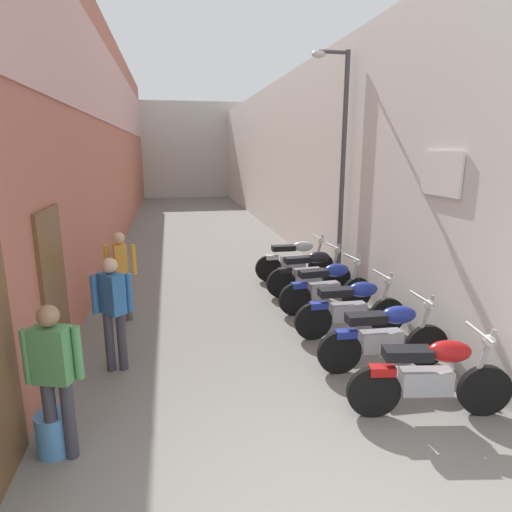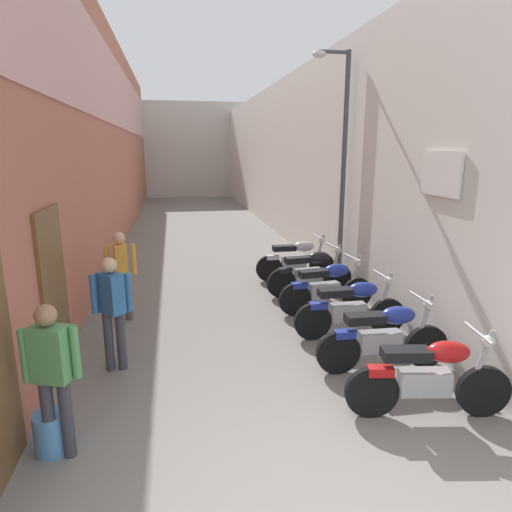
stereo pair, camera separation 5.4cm
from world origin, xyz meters
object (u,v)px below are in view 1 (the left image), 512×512
object	(u,v)px
pedestrian_by_doorway	(55,372)
pedestrian_further_down	(121,270)
motorcycle_second	(385,335)
water_jug_near_door	(54,433)
motorcycle_third	(352,307)
pedestrian_mid_alley	(113,306)
motorcycle_nearest	(432,375)
motorcycle_fourth	(327,286)
motorcycle_sixth	(296,259)
motorcycle_fifth	(310,271)
street_lamp	(339,155)

from	to	relation	value
pedestrian_by_doorway	pedestrian_further_down	size ratio (longest dim) A/B	1.00
motorcycle_second	water_jug_near_door	distance (m)	4.10
motorcycle_third	pedestrian_further_down	distance (m)	3.93
motorcycle_second	pedestrian_mid_alley	world-z (taller)	pedestrian_mid_alley
motorcycle_second	pedestrian_by_doorway	size ratio (longest dim) A/B	1.18
motorcycle_nearest	pedestrian_further_down	bearing A→B (deg)	135.03
pedestrian_by_doorway	pedestrian_mid_alley	world-z (taller)	same
motorcycle_second	pedestrian_further_down	size ratio (longest dim) A/B	1.18
pedestrian_further_down	motorcycle_third	bearing A→B (deg)	-21.37
motorcycle_nearest	motorcycle_fourth	world-z (taller)	same
motorcycle_sixth	water_jug_near_door	bearing A→B (deg)	-126.90
pedestrian_further_down	water_jug_near_door	world-z (taller)	pedestrian_further_down
motorcycle_fourth	water_jug_near_door	size ratio (longest dim) A/B	4.40
motorcycle_sixth	pedestrian_by_doorway	bearing A→B (deg)	-125.68
motorcycle_nearest	motorcycle_fifth	xyz separation A→B (m)	(0.00, 4.35, 0.00)
motorcycle_second	motorcycle_fifth	world-z (taller)	same
pedestrian_further_down	street_lamp	bearing A→B (deg)	15.18
water_jug_near_door	street_lamp	size ratio (longest dim) A/B	0.09
motorcycle_nearest	water_jug_near_door	distance (m)	3.99
motorcycle_fourth	motorcycle_sixth	size ratio (longest dim) A/B	1.00
motorcycle_nearest	water_jug_near_door	size ratio (longest dim) A/B	4.37
motorcycle_fifth	pedestrian_mid_alley	world-z (taller)	pedestrian_mid_alley
motorcycle_sixth	water_jug_near_door	distance (m)	6.63
motorcycle_nearest	pedestrian_by_doorway	size ratio (longest dim) A/B	1.17
motorcycle_fifth	pedestrian_by_doorway	size ratio (longest dim) A/B	1.18
motorcycle_nearest	pedestrian_further_down	xyz separation A→B (m)	(-3.64, 3.63, 0.42)
motorcycle_second	pedestrian_further_down	distance (m)	4.46
motorcycle_third	street_lamp	distance (m)	3.55
pedestrian_mid_alley	pedestrian_by_doorway	bearing A→B (deg)	-100.47
motorcycle_nearest	pedestrian_mid_alley	xyz separation A→B (m)	(-3.56, 1.77, 0.42)
motorcycle_third	motorcycle_sixth	bearing A→B (deg)	90.00
motorcycle_fourth	motorcycle_second	bearing A→B (deg)	-90.00
motorcycle_fifth	street_lamp	xyz separation A→B (m)	(0.70, 0.46, 2.31)
motorcycle_fifth	motorcycle_sixth	bearing A→B (deg)	90.00
pedestrian_mid_alley	pedestrian_further_down	size ratio (longest dim) A/B	1.00
pedestrian_further_down	street_lamp	distance (m)	4.88
motorcycle_second	pedestrian_further_down	xyz separation A→B (m)	(-3.64, 2.54, 0.42)
motorcycle_fourth	street_lamp	xyz separation A→B (m)	(0.70, 1.47, 2.31)
motorcycle_fourth	motorcycle_sixth	distance (m)	2.10
pedestrian_further_down	pedestrian_by_doorway	bearing A→B (deg)	-93.85
motorcycle_sixth	pedestrian_mid_alley	world-z (taller)	pedestrian_mid_alley
motorcycle_third	street_lamp	size ratio (longest dim) A/B	0.38
pedestrian_mid_alley	street_lamp	distance (m)	5.56
motorcycle_fifth	pedestrian_by_doorway	bearing A→B (deg)	-131.95
pedestrian_by_doorway	water_jug_near_door	distance (m)	0.72
motorcycle_second	motorcycle_fourth	world-z (taller)	same
motorcycle_third	pedestrian_further_down	size ratio (longest dim) A/B	1.18
motorcycle_nearest	motorcycle_third	bearing A→B (deg)	90.00
pedestrian_mid_alley	street_lamp	bearing A→B (deg)	35.48
motorcycle_nearest	pedestrian_mid_alley	size ratio (longest dim) A/B	1.17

